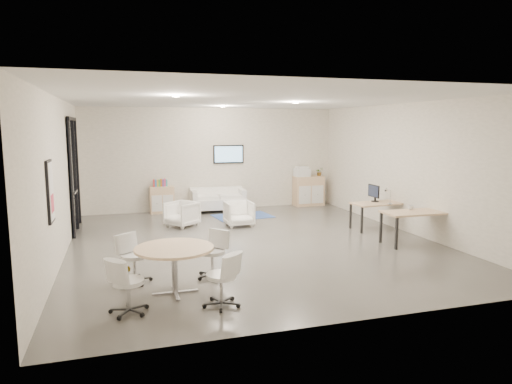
{
  "coord_description": "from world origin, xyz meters",
  "views": [
    {
      "loc": [
        -2.87,
        -9.72,
        2.6
      ],
      "look_at": [
        0.19,
        0.4,
        1.1
      ],
      "focal_mm": 32.0,
      "sensor_mm": 36.0,
      "label": 1
    }
  ],
  "objects_px": {
    "desk_rear": "(378,205)",
    "armchair_right": "(239,212)",
    "desk_front": "(415,215)",
    "loveseat": "(218,200)",
    "sideboard_left": "(162,200)",
    "round_table": "(174,252)",
    "sideboard_right": "(308,191)",
    "armchair_left": "(182,213)"
  },
  "relations": [
    {
      "from": "desk_rear",
      "to": "armchair_right",
      "type": "bearing_deg",
      "value": 151.8
    },
    {
      "from": "desk_front",
      "to": "armchair_right",
      "type": "bearing_deg",
      "value": 139.24
    },
    {
      "from": "loveseat",
      "to": "desk_rear",
      "type": "distance_m",
      "value": 5.03
    },
    {
      "from": "sideboard_left",
      "to": "armchair_right",
      "type": "xyz_separation_m",
      "value": [
        1.78,
        -2.5,
        -0.04
      ]
    },
    {
      "from": "loveseat",
      "to": "desk_front",
      "type": "relative_size",
      "value": 1.19
    },
    {
      "from": "armchair_right",
      "to": "round_table",
      "type": "xyz_separation_m",
      "value": [
        -2.23,
        -4.53,
        0.31
      ]
    },
    {
      "from": "loveseat",
      "to": "desk_front",
      "type": "distance_m",
      "value": 6.25
    },
    {
      "from": "round_table",
      "to": "desk_front",
      "type": "bearing_deg",
      "value": 15.77
    },
    {
      "from": "sideboard_right",
      "to": "desk_rear",
      "type": "xyz_separation_m",
      "value": [
        0.26,
        -3.87,
        0.13
      ]
    },
    {
      "from": "sideboard_right",
      "to": "armchair_right",
      "type": "relative_size",
      "value": 1.36
    },
    {
      "from": "armchair_left",
      "to": "round_table",
      "type": "distance_m",
      "value": 4.98
    },
    {
      "from": "sideboard_right",
      "to": "sideboard_left",
      "type": "bearing_deg",
      "value": 179.42
    },
    {
      "from": "loveseat",
      "to": "armchair_left",
      "type": "relative_size",
      "value": 2.34
    },
    {
      "from": "sideboard_left",
      "to": "sideboard_right",
      "type": "distance_m",
      "value": 4.83
    },
    {
      "from": "sideboard_right",
      "to": "loveseat",
      "type": "bearing_deg",
      "value": -177.12
    },
    {
      "from": "armchair_left",
      "to": "desk_rear",
      "type": "xyz_separation_m",
      "value": [
        4.77,
        -1.81,
        0.26
      ]
    },
    {
      "from": "sideboard_left",
      "to": "armchair_left",
      "type": "relative_size",
      "value": 1.12
    },
    {
      "from": "desk_front",
      "to": "round_table",
      "type": "distance_m",
      "value": 5.72
    },
    {
      "from": "sideboard_right",
      "to": "desk_front",
      "type": "relative_size",
      "value": 0.69
    },
    {
      "from": "sideboard_left",
      "to": "round_table",
      "type": "distance_m",
      "value": 7.04
    },
    {
      "from": "loveseat",
      "to": "armchair_right",
      "type": "bearing_deg",
      "value": -84.92
    },
    {
      "from": "armchair_left",
      "to": "desk_front",
      "type": "relative_size",
      "value": 0.51
    },
    {
      "from": "loveseat",
      "to": "armchair_right",
      "type": "distance_m",
      "value": 2.29
    },
    {
      "from": "armchair_left",
      "to": "round_table",
      "type": "height_order",
      "value": "round_table"
    },
    {
      "from": "sideboard_right",
      "to": "round_table",
      "type": "height_order",
      "value": "sideboard_right"
    },
    {
      "from": "sideboard_left",
      "to": "desk_front",
      "type": "distance_m",
      "value": 7.46
    },
    {
      "from": "armchair_left",
      "to": "desk_front",
      "type": "height_order",
      "value": "desk_front"
    },
    {
      "from": "armchair_left",
      "to": "sideboard_right",
      "type": "bearing_deg",
      "value": 76.9
    },
    {
      "from": "desk_front",
      "to": "desk_rear",
      "type": "bearing_deg",
      "value": 90.46
    },
    {
      "from": "sideboard_left",
      "to": "round_table",
      "type": "height_order",
      "value": "sideboard_left"
    },
    {
      "from": "desk_rear",
      "to": "round_table",
      "type": "height_order",
      "value": "round_table"
    },
    {
      "from": "sideboard_left",
      "to": "armchair_right",
      "type": "distance_m",
      "value": 3.07
    },
    {
      "from": "armchair_right",
      "to": "desk_front",
      "type": "height_order",
      "value": "desk_front"
    },
    {
      "from": "sideboard_right",
      "to": "armchair_left",
      "type": "height_order",
      "value": "sideboard_right"
    },
    {
      "from": "armchair_right",
      "to": "desk_rear",
      "type": "xyz_separation_m",
      "value": [
        3.3,
        -1.42,
        0.26
      ]
    },
    {
      "from": "loveseat",
      "to": "round_table",
      "type": "relative_size",
      "value": 1.38
    },
    {
      "from": "armchair_right",
      "to": "round_table",
      "type": "relative_size",
      "value": 0.59
    },
    {
      "from": "desk_front",
      "to": "loveseat",
      "type": "bearing_deg",
      "value": 123.99
    },
    {
      "from": "loveseat",
      "to": "armchair_right",
      "type": "xyz_separation_m",
      "value": [
        0.08,
        -2.29,
        0.02
      ]
    },
    {
      "from": "desk_rear",
      "to": "sideboard_left",
      "type": "bearing_deg",
      "value": 137.47
    },
    {
      "from": "sideboard_right",
      "to": "round_table",
      "type": "xyz_separation_m",
      "value": [
        -5.28,
        -6.98,
        0.18
      ]
    },
    {
      "from": "armchair_right",
      "to": "desk_rear",
      "type": "height_order",
      "value": "armchair_right"
    }
  ]
}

